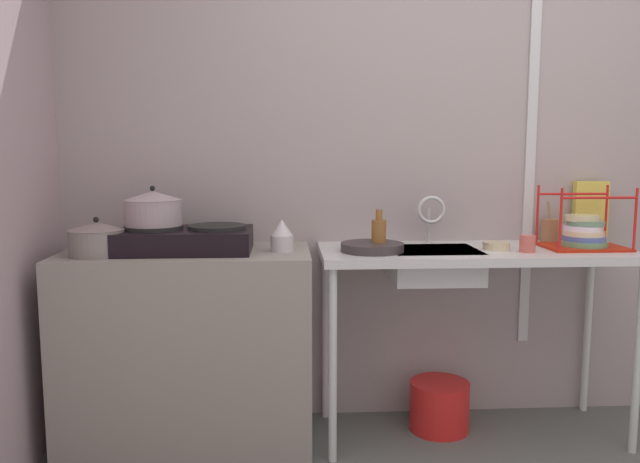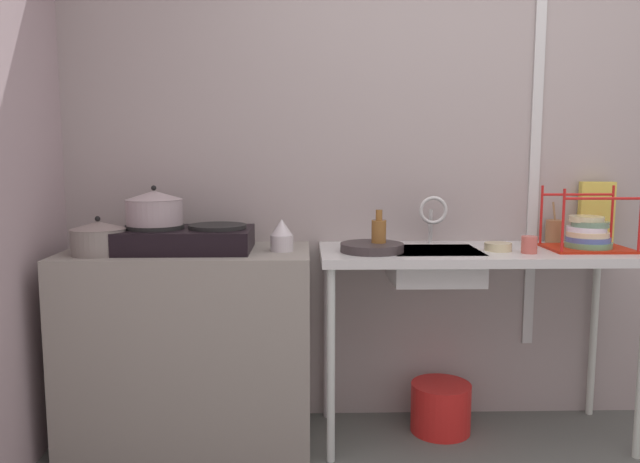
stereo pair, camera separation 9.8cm
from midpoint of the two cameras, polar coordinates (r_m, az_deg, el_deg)
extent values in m
cube|color=#A59997|center=(3.26, 14.26, 5.21)|extent=(4.82, 0.10, 2.50)
cube|color=silver|center=(3.30, 19.99, 7.19)|extent=(0.05, 0.01, 2.00)
cube|color=gray|center=(3.00, -10.99, -10.33)|extent=(1.12, 0.54, 0.91)
cube|color=silver|center=(2.98, 15.09, -1.99)|extent=(1.45, 0.54, 0.04)
cylinder|color=silver|center=(2.75, 2.06, -12.29)|extent=(0.04, 0.04, 0.87)
cylinder|color=silver|center=(3.19, 1.55, -9.49)|extent=(0.04, 0.04, 0.87)
cylinder|color=silver|center=(3.53, 24.57, -8.49)|extent=(0.04, 0.04, 0.87)
cube|color=black|center=(2.89, -11.20, -0.74)|extent=(0.59, 0.38, 0.10)
cylinder|color=black|center=(2.91, -13.98, 0.43)|extent=(0.26, 0.26, 0.02)
cylinder|color=black|center=(2.86, -8.43, 0.45)|extent=(0.26, 0.26, 0.02)
cylinder|color=#A09094|center=(2.90, -14.02, 1.74)|extent=(0.25, 0.25, 0.12)
cone|color=#AC9C9F|center=(2.89, -14.07, 3.27)|extent=(0.26, 0.26, 0.04)
sphere|color=black|center=(2.89, -14.09, 3.90)|extent=(0.02, 0.02, 0.02)
cylinder|color=gray|center=(2.88, -18.75, -0.88)|extent=(0.24, 0.24, 0.11)
cone|color=gray|center=(2.87, -18.81, 0.56)|extent=(0.24, 0.24, 0.03)
sphere|color=black|center=(2.87, -18.84, 1.11)|extent=(0.02, 0.02, 0.02)
cylinder|color=silver|center=(2.82, -2.53, -1.07)|extent=(0.10, 0.10, 0.07)
cone|color=silver|center=(2.81, -2.54, 0.41)|extent=(0.10, 0.10, 0.07)
cube|color=silver|center=(2.93, 11.43, -3.09)|extent=(0.40, 0.35, 0.15)
cylinder|color=silver|center=(3.11, 11.00, 0.46)|extent=(0.02, 0.02, 0.17)
torus|color=silver|center=(3.04, 11.28, 1.92)|extent=(0.14, 0.02, 0.14)
cylinder|color=#362E2F|center=(2.82, 5.79, -1.48)|extent=(0.29, 0.29, 0.04)
cylinder|color=red|center=(2.94, 22.33, 0.84)|extent=(0.01, 0.01, 0.29)
cylinder|color=red|center=(3.09, 28.16, 0.82)|extent=(0.01, 0.01, 0.29)
cylinder|color=red|center=(3.17, 20.50, 1.36)|extent=(0.01, 0.01, 0.29)
cylinder|color=red|center=(3.31, 26.01, 1.32)|extent=(0.01, 0.01, 0.29)
cylinder|color=red|center=(3.00, 25.42, 2.75)|extent=(0.34, 0.01, 0.01)
cylinder|color=red|center=(3.23, 23.41, 3.14)|extent=(0.34, 0.01, 0.01)
cube|color=#B8220D|center=(3.14, 24.15, -1.42)|extent=(0.36, 0.27, 0.01)
cylinder|color=#649A68|center=(3.13, 24.25, -1.10)|extent=(0.21, 0.21, 0.03)
cylinder|color=#4F61A7|center=(3.13, 24.22, -0.69)|extent=(0.20, 0.20, 0.03)
cylinder|color=beige|center=(3.13, 24.21, -0.25)|extent=(0.19, 0.19, 0.03)
cylinder|color=white|center=(3.13, 24.12, 0.17)|extent=(0.18, 0.18, 0.03)
cylinder|color=gray|center=(3.13, 24.40, 0.62)|extent=(0.17, 0.17, 0.03)
cylinder|color=beige|center=(3.13, 24.11, 1.06)|extent=(0.16, 0.16, 0.03)
cylinder|color=#C45B50|center=(2.93, 19.58, -1.15)|extent=(0.07, 0.07, 0.08)
cylinder|color=beige|center=(2.97, 16.95, -1.35)|extent=(0.12, 0.12, 0.04)
cylinder|color=brown|center=(2.83, 6.41, -0.38)|extent=(0.07, 0.07, 0.14)
cylinder|color=brown|center=(2.82, 6.44, 1.53)|extent=(0.03, 0.03, 0.05)
cube|color=#E0CD4D|center=(3.40, 24.79, 1.63)|extent=(0.17, 0.07, 0.30)
cylinder|color=#9B6740|center=(3.31, 21.52, 0.01)|extent=(0.08, 0.08, 0.11)
cylinder|color=olive|center=(3.31, 21.57, 1.09)|extent=(0.01, 0.07, 0.16)
cylinder|color=red|center=(3.20, 11.92, -15.54)|extent=(0.29, 0.29, 0.24)
camera|label=1|loc=(0.05, -89.01, 0.13)|focal=34.84mm
camera|label=2|loc=(0.05, 90.99, -0.13)|focal=34.84mm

